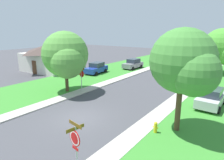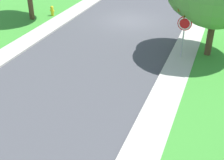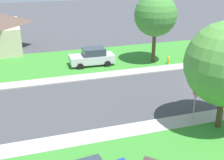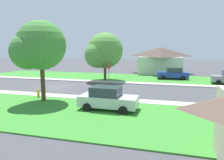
# 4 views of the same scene
# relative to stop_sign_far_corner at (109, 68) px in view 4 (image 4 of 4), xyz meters

# --- Properties ---
(ground_plane) EXTENTS (120.00, 120.00, 0.00)m
(ground_plane) POSITION_rel_stop_sign_far_corner_xyz_m (4.63, -4.91, -1.89)
(ground_plane) COLOR #424247
(sidewalk_east) EXTENTS (1.40, 56.00, 0.10)m
(sidewalk_east) POSITION_rel_stop_sign_far_corner_xyz_m (9.33, 7.09, -1.84)
(sidewalk_east) COLOR #ADA89E
(sidewalk_east) RESTS_ON ground
(lawn_east) EXTENTS (8.00, 56.00, 0.08)m
(lawn_east) POSITION_rel_stop_sign_far_corner_xyz_m (14.03, 7.09, -1.85)
(lawn_east) COLOR #38842D
(lawn_east) RESTS_ON ground
(sidewalk_west) EXTENTS (1.40, 56.00, 0.10)m
(sidewalk_west) POSITION_rel_stop_sign_far_corner_xyz_m (-0.07, 7.09, -1.84)
(sidewalk_west) COLOR #ADA89E
(sidewalk_west) RESTS_ON ground
(lawn_west) EXTENTS (8.00, 56.00, 0.08)m
(lawn_west) POSITION_rel_stop_sign_far_corner_xyz_m (-4.77, 7.09, -1.85)
(lawn_west) COLOR #38842D
(lawn_west) RESTS_ON ground
(stop_sign_far_corner) EXTENTS (0.92, 0.92, 2.77)m
(stop_sign_far_corner) POSITION_rel_stop_sign_far_corner_xyz_m (0.00, 0.00, 0.00)
(stop_sign_far_corner) COLOR #9E9EA3
(stop_sign_far_corner) RESTS_ON ground
(car_silver_far_down_street) EXTENTS (2.11, 4.33, 1.76)m
(car_silver_far_down_street) POSITION_rel_stop_sign_far_corner_xyz_m (12.31, 3.58, -1.01)
(car_silver_far_down_street) COLOR silver
(car_silver_far_down_street) RESTS_ON ground
(car_blue_across_road) EXTENTS (2.43, 4.49, 1.76)m
(car_blue_across_road) POSITION_rel_stop_sign_far_corner_xyz_m (-4.89, 8.13, -1.01)
(car_blue_across_road) COLOR #1E389E
(car_blue_across_road) RESTS_ON ground
(tree_sidewalk_far) EXTENTS (4.40, 4.10, 6.83)m
(tree_sidewalk_far) POSITION_rel_stop_sign_far_corner_xyz_m (11.58, -2.63, 2.75)
(tree_sidewalk_far) COLOR #4C3823
(tree_sidewalk_far) RESTS_ON ground
(tree_across_right) EXTENTS (5.25, 4.88, 6.59)m
(tree_across_right) POSITION_rel_stop_sign_far_corner_xyz_m (-1.06, -1.13, 2.10)
(tree_across_right) COLOR #4C3823
(tree_across_right) RESTS_ON ground
(house_left_setback) EXTENTS (9.41, 8.27, 4.60)m
(house_left_setback) POSITION_rel_stop_sign_far_corner_xyz_m (-12.61, 5.84, 0.49)
(house_left_setback) COLOR silver
(house_left_setback) RESTS_ON ground
(fire_hydrant) EXTENTS (0.38, 0.22, 0.83)m
(fire_hydrant) POSITION_rel_stop_sign_far_corner_xyz_m (10.34, -3.67, -1.45)
(fire_hydrant) COLOR gold
(fire_hydrant) RESTS_ON ground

